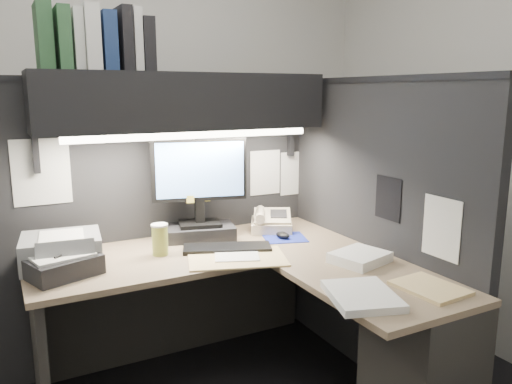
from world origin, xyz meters
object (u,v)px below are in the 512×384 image
telephone (271,222)px  monitor (200,199)px  overhead_shelf (185,101)px  desk (305,330)px  notebook_stack (62,266)px  keyboard (227,248)px  printer (62,250)px  coffee_cup (160,240)px

telephone → monitor: bearing=-156.4°
overhead_shelf → telephone: bearing=-5.1°
desk → notebook_stack: 1.16m
keyboard → printer: printer is taller
keyboard → coffee_cup: size_ratio=3.03×
desk → notebook_stack: bearing=154.0°
monitor → notebook_stack: bearing=-147.7°
coffee_cup → notebook_stack: (-0.48, -0.07, -0.03)m
desk → keyboard: bearing=111.3°
coffee_cup → notebook_stack: size_ratio=0.51×
monitor → coffee_cup: size_ratio=3.76×
keyboard → printer: size_ratio=1.27×
monitor → keyboard: size_ratio=1.24×
telephone → desk: bearing=-78.2°
overhead_shelf → desk: bearing=-68.2°
desk → monitor: 0.93m
monitor → notebook_stack: (-0.77, -0.25, -0.18)m
desk → coffee_cup: size_ratio=11.19×
telephone → overhead_shelf: bearing=-156.6°
notebook_stack → monitor: bearing=18.2°
keyboard → coffee_cup: 0.35m
overhead_shelf → telephone: (0.51, -0.05, -0.72)m
keyboard → notebook_stack: 0.82m
coffee_cup → keyboard: bearing=-15.0°
desk → overhead_shelf: bearing=111.8°
keyboard → notebook_stack: notebook_stack is taller
overhead_shelf → telephone: size_ratio=6.20×
telephone → notebook_stack: (-1.22, -0.22, -0.00)m
monitor → telephone: (0.44, -0.04, -0.18)m
desk → printer: (-0.98, 0.64, 0.36)m
keyboard → coffee_cup: coffee_cup is taller
desk → coffee_cup: 0.85m
monitor → telephone: 0.48m
keyboard → notebook_stack: (-0.82, 0.02, 0.03)m
monitor → keyboard: monitor is taller
desk → notebook_stack: (-1.00, 0.49, 0.33)m
overhead_shelf → coffee_cup: overhead_shelf is taller
notebook_stack → coffee_cup: bearing=8.8°
desk → keyboard: (-0.19, 0.47, 0.30)m
desk → overhead_shelf: size_ratio=1.10×
desk → monitor: bearing=107.1°
telephone → printer: bearing=-148.4°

